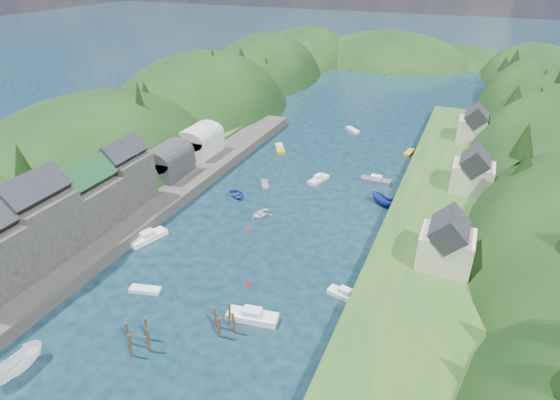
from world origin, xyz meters
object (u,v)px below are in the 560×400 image
at_px(piling_cluster_near, 139,339).
at_px(channel_buoy_near, 248,283).
at_px(piling_cluster_far, 225,322).
at_px(channel_buoy_far, 248,229).

xyz_separation_m(piling_cluster_near, channel_buoy_near, (6.42, 15.09, -0.92)).
bearing_deg(piling_cluster_far, piling_cluster_near, -140.43).
height_order(channel_buoy_near, channel_buoy_far, same).
height_order(piling_cluster_near, channel_buoy_far, piling_cluster_near).
xyz_separation_m(piling_cluster_far, channel_buoy_near, (-1.29, 8.71, -0.80)).
relative_size(piling_cluster_far, channel_buoy_far, 3.37).
distance_m(piling_cluster_near, piling_cluster_far, 10.00).
bearing_deg(channel_buoy_near, piling_cluster_far, -81.57).
bearing_deg(piling_cluster_near, channel_buoy_near, 66.95).
distance_m(piling_cluster_far, channel_buoy_far, 22.68).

